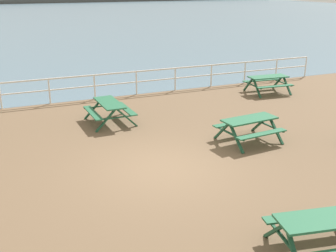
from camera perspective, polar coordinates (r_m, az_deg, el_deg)
The scene contains 8 objects.
ground_plane at distance 11.57m, azimuth -0.79°, elevation -6.23°, with size 30.00×24.00×0.20m, color brown.
sea_band at distance 62.73m, azimuth -19.96°, elevation 13.73°, with size 142.00×90.00×0.01m, color slate.
distant_shoreline at distance 105.60m, azimuth -21.69°, elevation 15.36°, with size 142.00×6.00×1.80m, color #4C4C47.
seaward_railing at distance 18.33m, azimuth -10.09°, elevation 5.97°, with size 23.07×0.07×1.08m.
picnic_table_mid_centre at distance 8.42m, azimuth 20.65°, elevation -12.84°, with size 2.05×1.83×0.80m.
picnic_table_far_left at distance 13.44m, azimuth 11.10°, elevation 0.26°, with size 1.93×1.68×0.80m.
picnic_table_far_right at distance 15.11m, azimuth -8.04°, elevation 2.57°, with size 1.59×1.84×0.80m.
picnic_table_corner at distance 19.63m, azimuth 13.56°, elevation 6.11°, with size 1.91×1.66×0.80m.
Camera 1 is at (-3.94, -9.67, 4.89)m, focal length 44.41 mm.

